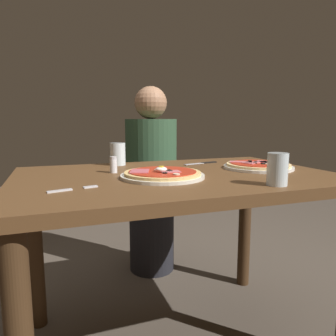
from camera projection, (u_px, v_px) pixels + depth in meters
The scene contains 9 objects.
dining_table at pixel (177, 202), 1.29m from camera, with size 1.26×0.82×0.76m.
pizza_foreground at pixel (162, 174), 1.18m from camera, with size 0.32×0.32×0.05m.
pizza_across_left at pixel (258, 166), 1.41m from camera, with size 0.31×0.31×0.03m.
water_glass_near at pixel (118, 156), 1.51m from camera, with size 0.07×0.07×0.11m.
water_glass_far at pixel (277, 171), 1.04m from camera, with size 0.07×0.07×0.11m.
fork at pixel (69, 190), 0.97m from camera, with size 0.16×0.06×0.00m.
knife at pixel (203, 163), 1.57m from camera, with size 0.19×0.06×0.01m.
salt_shaker at pixel (113, 165), 1.29m from camera, with size 0.03×0.03×0.07m.
diner_person at pixel (151, 185), 2.01m from camera, with size 0.32×0.32×1.18m.
Camera 1 is at (-0.46, -1.17, 0.97)m, focal length 33.71 mm.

